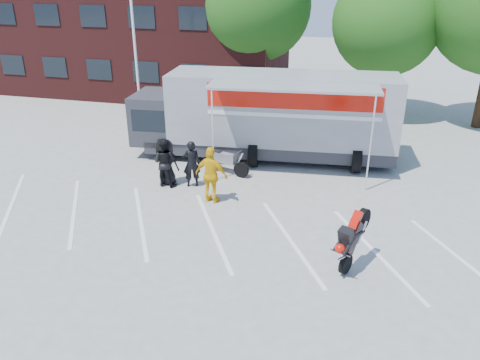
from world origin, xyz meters
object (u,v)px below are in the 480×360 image
at_px(transporter_truck, 269,157).
at_px(spectator_hivis, 211,175).
at_px(flagpole, 138,24).
at_px(tree_left, 256,6).
at_px(stunt_bike_rider, 355,264).
at_px(spectator_leather_a, 168,162).
at_px(tree_mid, 387,22).
at_px(spectator_leather_b, 191,164).
at_px(parked_motorcycle, 226,173).
at_px(spectator_leather_c, 165,162).

distance_m(transporter_truck, spectator_hivis, 4.89).
bearing_deg(flagpole, tree_left, 54.72).
xyz_separation_m(stunt_bike_rider, spectator_leather_a, (-6.94, 3.63, 0.84)).
relative_size(tree_left, stunt_bike_rider, 4.82).
height_order(flagpole, spectator_hivis, flagpole).
relative_size(flagpole, tree_mid, 1.04).
bearing_deg(tree_mid, transporter_truck, -120.37).
bearing_deg(tree_left, spectator_leather_b, -87.70).
height_order(tree_mid, spectator_leather_a, tree_mid).
height_order(parked_motorcycle, spectator_leather_b, spectator_leather_b).
xyz_separation_m(transporter_truck, spectator_hivis, (-1.01, -4.68, 0.99)).
bearing_deg(stunt_bike_rider, spectator_leather_b, 173.45).
xyz_separation_m(parked_motorcycle, spectator_leather_a, (-1.78, -1.47, 0.84)).
bearing_deg(spectator_leather_c, tree_left, -88.11).
xyz_separation_m(flagpole, spectator_leather_b, (4.73, -6.11, -4.18)).
bearing_deg(spectator_hivis, tree_left, -75.36).
bearing_deg(spectator_leather_b, spectator_leather_c, -11.91).
height_order(spectator_leather_a, spectator_leather_b, spectator_leather_b).
height_order(transporter_truck, stunt_bike_rider, transporter_truck).
bearing_deg(spectator_leather_c, stunt_bike_rider, 157.75).
distance_m(tree_left, transporter_truck, 10.49).
distance_m(parked_motorcycle, spectator_hivis, 2.71).
xyz_separation_m(tree_mid, parked_motorcycle, (-5.65, -9.66, -4.94)).
bearing_deg(stunt_bike_rider, parked_motorcycle, 160.01).
distance_m(tree_left, spectator_leather_a, 13.03).
height_order(transporter_truck, spectator_hivis, spectator_hivis).
bearing_deg(spectator_leather_b, spectator_hivis, 113.67).
relative_size(flagpole, tree_left, 0.93).
xyz_separation_m(tree_left, spectator_hivis, (1.59, -13.18, -4.58)).
bearing_deg(flagpole, spectator_hivis, -50.87).
xyz_separation_m(transporter_truck, spectator_leather_c, (-3.09, -3.80, 0.91)).
height_order(transporter_truck, spectator_leather_a, transporter_truck).
bearing_deg(flagpole, transporter_truck, -20.04).
xyz_separation_m(parked_motorcycle, spectator_leather_b, (-0.86, -1.45, 0.87)).
xyz_separation_m(flagpole, stunt_bike_rider, (10.74, -9.76, -5.05)).
xyz_separation_m(spectator_leather_b, spectator_hivis, (1.11, -1.06, 0.12)).
bearing_deg(spectator_leather_b, stunt_bike_rider, 126.27).
bearing_deg(stunt_bike_rider, spectator_leather_c, 178.30).
bearing_deg(tree_mid, spectator_leather_b, -120.38).
height_order(flagpole, tree_left, tree_left).
bearing_deg(stunt_bike_rider, spectator_hivis, 176.92).
bearing_deg(spectator_leather_b, spectator_leather_a, -21.05).
relative_size(flagpole, parked_motorcycle, 3.88).
xyz_separation_m(tree_mid, stunt_bike_rider, (-0.50, -14.76, -4.94)).
distance_m(tree_left, spectator_leather_c, 13.16).
xyz_separation_m(transporter_truck, spectator_leather_a, (-3.04, -3.64, 0.84)).
bearing_deg(parked_motorcycle, tree_left, 23.67).
relative_size(flagpole, spectator_leather_c, 4.41).
height_order(tree_mid, parked_motorcycle, tree_mid).
bearing_deg(parked_motorcycle, spectator_leather_b, 165.76).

